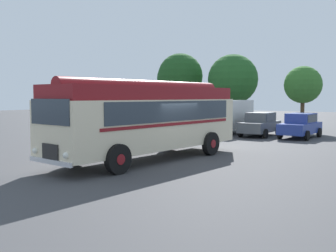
% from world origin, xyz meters
% --- Properties ---
extents(ground_plane, '(120.00, 120.00, 0.00)m').
position_xyz_m(ground_plane, '(0.00, 0.00, 0.00)').
color(ground_plane, '#3D3D3F').
extents(vintage_bus, '(3.69, 10.32, 3.49)m').
position_xyz_m(vintage_bus, '(-0.47, -0.40, 1.89)').
color(vintage_bus, beige).
rests_on(vintage_bus, ground).
extents(car_near_left, '(2.01, 4.23, 1.66)m').
position_xyz_m(car_near_left, '(0.02, 12.30, 0.85)').
color(car_near_left, '#4C5156').
rests_on(car_near_left, ground).
extents(car_mid_left, '(2.19, 4.31, 1.66)m').
position_xyz_m(car_mid_left, '(2.74, 12.54, 0.85)').
color(car_mid_left, navy).
rests_on(car_mid_left, ground).
extents(box_van, '(2.69, 5.90, 2.50)m').
position_xyz_m(box_van, '(-2.64, 12.20, 1.36)').
color(box_van, silver).
rests_on(box_van, ground).
extents(tree_far_left, '(4.34, 4.23, 6.82)m').
position_xyz_m(tree_far_left, '(-9.89, 17.51, 4.63)').
color(tree_far_left, '#4C3823').
rests_on(tree_far_left, ground).
extents(tree_left_of_centre, '(4.42, 4.42, 6.51)m').
position_xyz_m(tree_left_of_centre, '(-4.51, 18.07, 4.38)').
color(tree_left_of_centre, '#4C3823').
rests_on(tree_left_of_centre, ground).
extents(tree_centre, '(2.98, 2.98, 5.21)m').
position_xyz_m(tree_centre, '(1.44, 18.08, 3.77)').
color(tree_centre, '#4C3823').
rests_on(tree_centre, ground).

